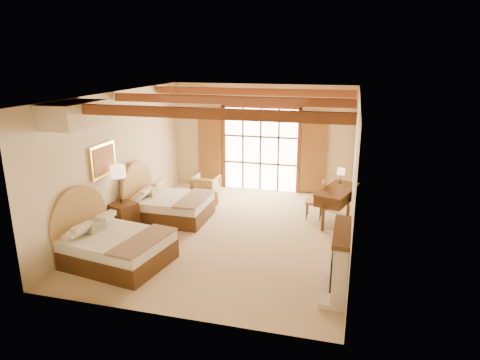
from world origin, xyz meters
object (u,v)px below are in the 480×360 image
(bed_near, at_px, (110,244))
(desk, at_px, (337,204))
(nightstand, at_px, (123,217))
(bed_far, at_px, (165,204))
(armchair, at_px, (206,187))

(bed_near, bearing_deg, desk, 48.07)
(bed_near, relative_size, nightstand, 3.33)
(bed_far, bearing_deg, bed_near, -90.73)
(armchair, height_order, desk, desk)
(armchair, bearing_deg, bed_far, 77.94)
(armchair, distance_m, desk, 3.87)
(bed_near, relative_size, desk, 1.30)
(desk, bearing_deg, bed_near, -124.03)
(bed_far, distance_m, desk, 4.33)
(bed_far, xyz_separation_m, armchair, (0.46, 1.79, -0.05))
(bed_far, bearing_deg, armchair, 75.95)
(bed_far, height_order, desk, bed_far)
(bed_far, xyz_separation_m, nightstand, (-0.64, -0.97, -0.05))
(armchair, bearing_deg, nightstand, 70.66)
(bed_far, relative_size, nightstand, 2.92)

